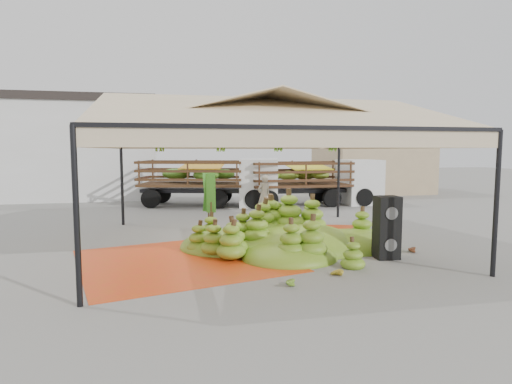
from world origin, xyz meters
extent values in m
plane|color=slate|center=(0.00, 0.00, 0.00)|extent=(90.00, 90.00, 0.00)
cylinder|color=black|center=(-4.00, -4.00, 1.50)|extent=(0.10, 0.10, 3.00)
cylinder|color=black|center=(4.00, -4.00, 1.50)|extent=(0.10, 0.10, 3.00)
cylinder|color=black|center=(-4.00, 4.00, 1.50)|extent=(0.10, 0.10, 3.00)
cylinder|color=black|center=(4.00, 4.00, 1.50)|extent=(0.10, 0.10, 3.00)
pyramid|color=beige|center=(0.00, 0.00, 3.50)|extent=(8.00, 8.00, 1.00)
cube|color=black|center=(0.00, 0.00, 3.00)|extent=(8.00, 8.00, 0.08)
cube|color=beige|center=(0.00, 0.00, 2.82)|extent=(8.00, 8.00, 0.36)
cube|color=silver|center=(-10.00, 14.00, 2.50)|extent=(14.00, 6.00, 5.00)
cube|color=black|center=(-10.00, 14.00, 5.20)|extent=(14.30, 6.30, 0.40)
cube|color=tan|center=(10.00, 13.00, 1.80)|extent=(6.00, 5.00, 3.60)
cube|color=navy|center=(10.00, 13.00, 3.85)|extent=(6.30, 5.30, 0.50)
cube|color=red|center=(-2.19, -1.36, 0.01)|extent=(5.44, 5.28, 0.01)
cube|color=red|center=(1.53, 0.85, 0.01)|extent=(4.52, 4.64, 0.01)
ellipsoid|color=#57811A|center=(0.78, -0.58, 0.64)|extent=(7.44, 6.85, 1.29)
ellipsoid|color=gold|center=(1.75, -1.68, 0.11)|extent=(0.49, 0.40, 0.22)
ellipsoid|color=gold|center=(0.82, -3.33, 0.10)|extent=(0.52, 0.48, 0.19)
ellipsoid|color=#542B13|center=(3.46, -1.74, 0.11)|extent=(0.60, 0.58, 0.21)
ellipsoid|color=#5D2815|center=(1.22, -0.89, 0.11)|extent=(0.57, 0.51, 0.22)
ellipsoid|color=#407718|center=(-0.36, -3.70, 0.10)|extent=(0.54, 0.49, 0.21)
ellipsoid|color=#47801A|center=(-2.68, -0.64, 2.62)|extent=(0.24, 0.24, 0.20)
ellipsoid|color=#47801A|center=(-1.18, -0.64, 2.62)|extent=(0.24, 0.24, 0.20)
ellipsoid|color=#47801A|center=(0.32, -0.64, 2.62)|extent=(0.24, 0.24, 0.20)
ellipsoid|color=#47801A|center=(1.82, -0.64, 2.62)|extent=(0.24, 0.24, 0.20)
cube|color=black|center=(2.60, -2.18, 0.38)|extent=(0.58, 0.52, 0.75)
cube|color=black|center=(2.60, -2.18, 1.13)|extent=(0.58, 0.52, 0.75)
imported|color=gray|center=(1.26, 4.90, 0.81)|extent=(0.70, 0.59, 1.62)
cube|color=#50371A|center=(-1.27, 8.73, 1.00)|extent=(5.14, 3.31, 0.11)
cube|color=silver|center=(1.76, 7.94, 1.09)|extent=(2.18, 2.45, 2.18)
cylinder|color=black|center=(-3.16, 8.25, 0.43)|extent=(0.90, 0.49, 0.85)
cylinder|color=black|center=(-2.68, 10.09, 0.43)|extent=(0.90, 0.49, 0.85)
cylinder|color=black|center=(-0.23, 7.48, 0.43)|extent=(0.90, 0.49, 0.85)
cylinder|color=black|center=(0.26, 9.31, 0.43)|extent=(0.90, 0.49, 0.85)
cylinder|color=black|center=(1.33, 7.07, 0.43)|extent=(0.90, 0.49, 0.85)
cylinder|color=black|center=(1.81, 8.91, 0.43)|extent=(0.90, 0.49, 0.85)
ellipsoid|color=#367A19|center=(-1.27, 8.73, 1.47)|extent=(4.10, 2.61, 0.66)
cube|color=orange|center=(-0.81, 8.61, 1.85)|extent=(2.31, 2.31, 0.24)
cube|color=#4F281A|center=(3.61, 7.74, 0.97)|extent=(4.64, 2.16, 0.11)
cube|color=silver|center=(6.66, 7.72, 1.06)|extent=(1.68, 2.05, 2.13)
cylinder|color=black|center=(1.94, 6.83, 0.42)|extent=(0.83, 0.28, 0.83)
cylinder|color=black|center=(1.95, 8.68, 0.42)|extent=(0.83, 0.28, 0.83)
cylinder|color=black|center=(4.90, 6.81, 0.42)|extent=(0.83, 0.28, 0.83)
cylinder|color=black|center=(4.91, 8.66, 0.42)|extent=(0.83, 0.28, 0.83)
cylinder|color=black|center=(6.47, 6.80, 0.42)|extent=(0.83, 0.28, 0.83)
cylinder|color=black|center=(6.48, 8.65, 0.42)|extent=(0.83, 0.28, 0.83)
ellipsoid|color=#4E6F17|center=(3.61, 7.74, 1.43)|extent=(3.71, 1.69, 0.65)
cube|color=yellow|center=(4.07, 7.74, 1.80)|extent=(1.86, 1.86, 0.23)
camera|label=1|loc=(-2.60, -11.37, 2.60)|focal=30.00mm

